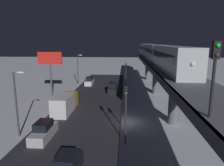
{
  "coord_description": "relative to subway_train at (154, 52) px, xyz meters",
  "views": [
    {
      "loc": [
        -0.03,
        26.16,
        10.77
      ],
      "look_at": [
        2.86,
        -17.18,
        1.94
      ],
      "focal_mm": 32.34,
      "sensor_mm": 36.0,
      "label": 1
    }
  ],
  "objects": [
    {
      "name": "ground_plane",
      "position": [
        6.51,
        21.41,
        -8.61
      ],
      "size": [
        240.0,
        240.0,
        0.0
      ],
      "primitive_type": "plane",
      "color": "silver"
    },
    {
      "name": "avenue_asphalt",
      "position": [
        12.49,
        21.41,
        -8.61
      ],
      "size": [
        11.0,
        80.94,
        0.01
      ],
      "primitive_type": "cube",
      "color": "#28282D",
      "rests_on": "ground_plane"
    },
    {
      "name": "elevated_railway",
      "position": [
        0.09,
        21.41,
        -2.69
      ],
      "size": [
        5.0,
        80.94,
        6.83
      ],
      "color": "slate",
      "rests_on": "ground_plane"
    },
    {
      "name": "subway_train",
      "position": [
        0.0,
        0.0,
        0.0
      ],
      "size": [
        2.94,
        55.47,
        3.4
      ],
      "color": "#B7BABF",
      "rests_on": "elevated_railway"
    },
    {
      "name": "rail_signal",
      "position": [
        1.95,
        37.04,
        0.95
      ],
      "size": [
        0.36,
        0.41,
        4.0
      ],
      "color": "black",
      "rests_on": "elevated_railway"
    },
    {
      "name": "sedan_white",
      "position": [
        15.69,
        -2.89,
        -7.83
      ],
      "size": [
        1.91,
        4.52,
        1.97
      ],
      "color": "silver",
      "rests_on": "ground_plane"
    },
    {
      "name": "sedan_black",
      "position": [
        9.29,
        4.3,
        -7.81
      ],
      "size": [
        1.8,
        4.79,
        1.97
      ],
      "rotation": [
        0.0,
        0.0,
        3.14
      ],
      "color": "black",
      "rests_on": "ground_plane"
    },
    {
      "name": "sedan_silver",
      "position": [
        15.69,
        26.71,
        -7.81
      ],
      "size": [
        1.8,
        4.78,
        1.97
      ],
      "color": "#B2B2B7",
      "rests_on": "ground_plane"
    },
    {
      "name": "box_truck",
      "position": [
        15.89,
        17.77,
        -7.26
      ],
      "size": [
        2.4,
        7.4,
        2.8
      ],
      "color": "gold",
      "rests_on": "ground_plane"
    },
    {
      "name": "traffic_light_near",
      "position": [
        6.39,
        27.39,
        -4.41
      ],
      "size": [
        0.32,
        0.44,
        6.4
      ],
      "color": "#2D2D2D",
      "rests_on": "ground_plane"
    },
    {
      "name": "traffic_light_mid",
      "position": [
        6.39,
        4.63,
        -4.41
      ],
      "size": [
        0.32,
        0.44,
        6.4
      ],
      "color": "#2D2D2D",
      "rests_on": "ground_plane"
    },
    {
      "name": "commercial_billboard",
      "position": [
        21.26,
        8.9,
        -1.78
      ],
      "size": [
        4.8,
        0.36,
        8.9
      ],
      "color": "#4C4C51",
      "rests_on": "ground_plane"
    },
    {
      "name": "street_lamp_near",
      "position": [
        18.56,
        26.41,
        -3.8
      ],
      "size": [
        1.35,
        0.44,
        7.65
      ],
      "color": "#38383D",
      "rests_on": "ground_plane"
    },
    {
      "name": "street_lamp_far",
      "position": [
        18.56,
        -3.59,
        -3.8
      ],
      "size": [
        1.35,
        0.44,
        7.65
      ],
      "color": "#38383D",
      "rests_on": "ground_plane"
    }
  ]
}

